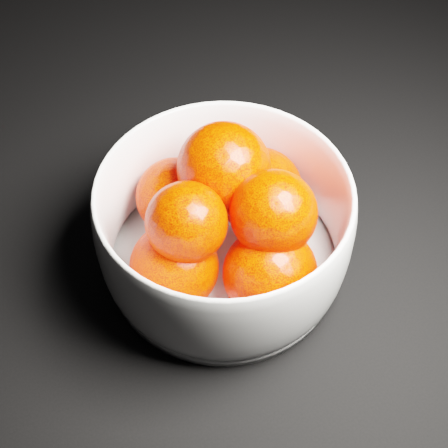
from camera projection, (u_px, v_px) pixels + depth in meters
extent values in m
cube|color=black|center=(114.00, 107.00, 0.73)|extent=(3.00, 3.00, 0.00)
cylinder|color=silver|center=(224.00, 260.00, 0.58)|extent=(0.21, 0.21, 0.01)
sphere|color=#FF1D00|center=(259.00, 191.00, 0.58)|extent=(0.08, 0.08, 0.08)
sphere|color=#FF1D00|center=(176.00, 197.00, 0.57)|extent=(0.07, 0.07, 0.07)
sphere|color=#FF1D00|center=(174.00, 267.00, 0.52)|extent=(0.08, 0.08, 0.08)
sphere|color=#FF1D00|center=(270.00, 273.00, 0.52)|extent=(0.08, 0.08, 0.08)
sphere|color=#FF1D00|center=(224.00, 169.00, 0.53)|extent=(0.08, 0.08, 0.08)
sphere|color=#FF1D00|center=(187.00, 222.00, 0.50)|extent=(0.07, 0.07, 0.07)
sphere|color=#FF1D00|center=(273.00, 213.00, 0.50)|extent=(0.07, 0.07, 0.07)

